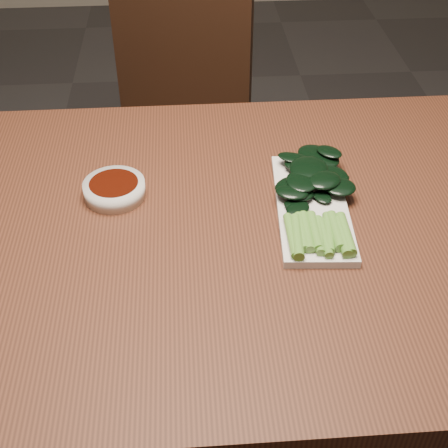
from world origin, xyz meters
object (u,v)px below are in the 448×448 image
(sauce_bowl, at_px, (114,189))
(serving_plate, at_px, (312,207))
(chair_far, at_px, (173,121))
(table, at_px, (205,256))
(gai_lan, at_px, (315,195))

(sauce_bowl, relative_size, serving_plate, 0.36)
(chair_far, xyz_separation_m, sauce_bowl, (-0.09, -0.69, 0.28))
(table, distance_m, sauce_bowl, 0.19)
(serving_plate, bearing_deg, sauce_bowl, 169.13)
(table, relative_size, chair_far, 1.57)
(chair_far, distance_m, gai_lan, 0.84)
(sauce_bowl, xyz_separation_m, gai_lan, (0.34, -0.06, 0.01))
(serving_plate, bearing_deg, chair_far, 107.74)
(table, distance_m, gai_lan, 0.21)
(sauce_bowl, height_order, gai_lan, gai_lan)
(table, xyz_separation_m, sauce_bowl, (-0.15, 0.09, 0.09))
(sauce_bowl, distance_m, gai_lan, 0.34)
(table, relative_size, serving_plate, 4.79)
(serving_plate, height_order, gai_lan, gai_lan)
(table, xyz_separation_m, chair_far, (-0.06, 0.78, -0.19))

